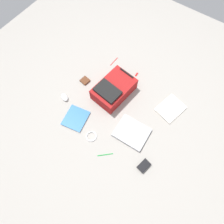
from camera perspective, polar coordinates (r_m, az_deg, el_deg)
The scene contains 12 objects.
ground_plane at distance 1.98m, azimuth 0.76°, elevation -0.17°, with size 3.70×3.70×0.00m, color gray.
backpack at distance 2.01m, azimuth 0.46°, elevation 6.71°, with size 0.34×0.46×0.18m.
laptop at distance 1.90m, azimuth 5.89°, elevation -6.03°, with size 0.33×0.28×0.03m.
book_red at distance 1.98m, azimuth -10.69°, elevation -1.84°, with size 0.26×0.28×0.02m.
book_comic at distance 2.08m, azimuth 16.97°, elevation 1.03°, with size 0.27×0.32×0.01m.
computer_mouse at distance 2.10m, azimuth -13.90°, elevation 4.27°, with size 0.06×0.10×0.04m, color silver.
cable_coil at distance 1.90m, azimuth -6.13°, elevation -7.17°, with size 0.11×0.11×0.01m, color silver.
power_brick at distance 1.84m, azimuth 9.43°, elevation -15.46°, with size 0.08×0.12×0.03m, color black.
pen_black at distance 2.31m, azimuth 0.58°, elevation 14.77°, with size 0.01×0.01×0.14m, color red.
pen_blue at distance 1.85m, azimuth -2.04°, elevation -12.52°, with size 0.01×0.01×0.15m, color #198C33.
earbud_pouch at distance 2.17m, azimuth -8.02°, elevation 9.20°, with size 0.09×0.09×0.02m, color #59331E.
usb_stick at distance 2.22m, azimuth 7.30°, elevation 11.00°, with size 0.02×0.05×0.01m, color #B21919.
Camera 1 is at (-0.43, 0.66, 1.82)m, focal length 30.83 mm.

